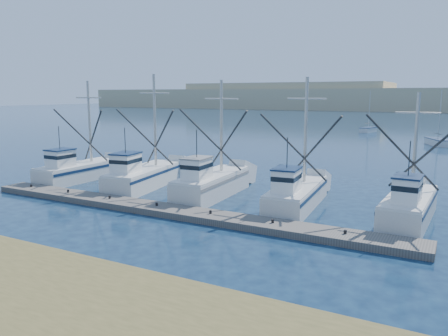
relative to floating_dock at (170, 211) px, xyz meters
The scene contains 6 objects.
ground 8.96m from the floating_dock, 42.12° to the right, with size 500.00×500.00×0.00m, color #0C1C35.
floating_dock is the anchor object (origin of this frame).
dune_ridge 204.16m from the floating_dock, 88.13° to the left, with size 360.00×60.00×10.00m, color tan.
trawler_fleet 5.31m from the floating_dock, 95.13° to the left, with size 29.51×9.12×9.08m.
sailboat_near 51.23m from the floating_dock, 74.93° to the left, with size 3.84×5.71×8.10m.
sailboat_far 67.75m from the floating_dock, 89.87° to the left, with size 2.71×5.01×8.10m.
Camera 1 is at (8.98, -15.96, 7.48)m, focal length 35.00 mm.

